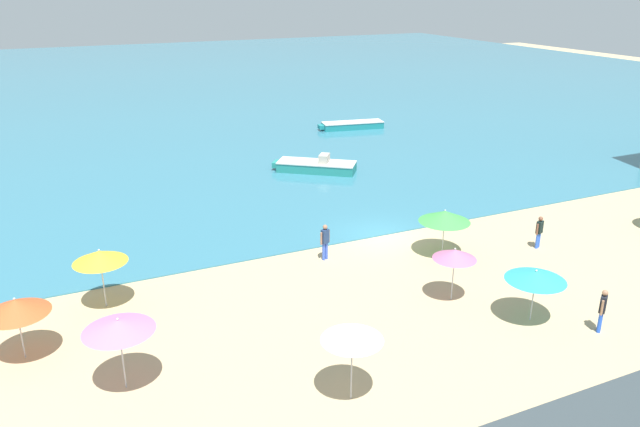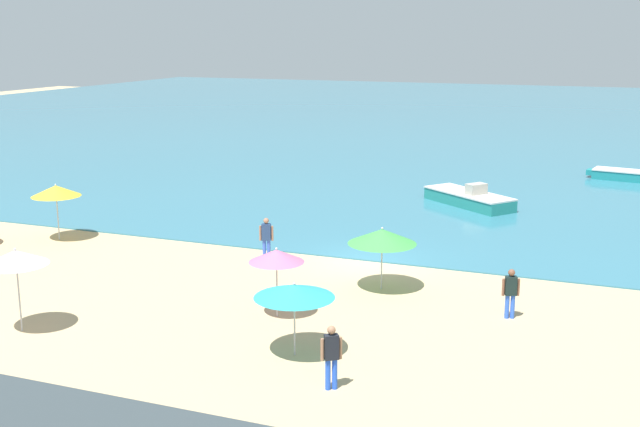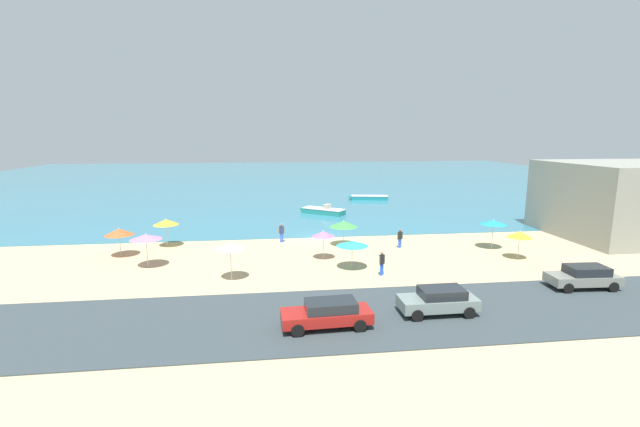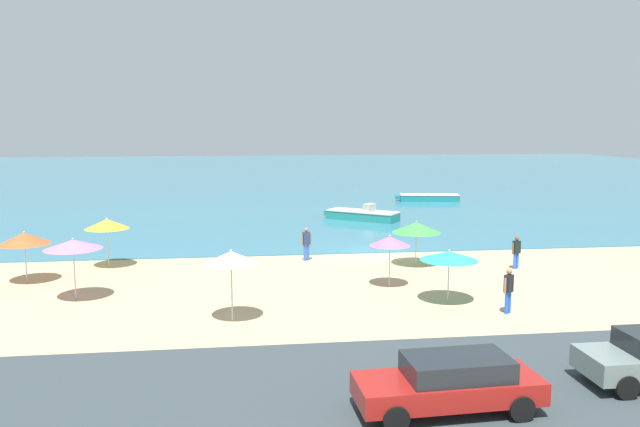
{
  "view_description": "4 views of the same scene",
  "coord_description": "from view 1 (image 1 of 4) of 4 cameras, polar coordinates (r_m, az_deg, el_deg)",
  "views": [
    {
      "loc": [
        -15.32,
        -25.62,
        12.4
      ],
      "look_at": [
        -3.88,
        -0.94,
        2.18
      ],
      "focal_mm": 35.0,
      "sensor_mm": 36.0,
      "label": 1
    },
    {
      "loc": [
        9.48,
        -29.48,
        9.05
      ],
      "look_at": [
        -2.8,
        1.93,
        1.32
      ],
      "focal_mm": 45.0,
      "sensor_mm": 36.0,
      "label": 2
    },
    {
      "loc": [
        -4.99,
        -39.3,
        9.71
      ],
      "look_at": [
        0.17,
        2.32,
        1.89
      ],
      "focal_mm": 24.0,
      "sensor_mm": 36.0,
      "label": 3
    },
    {
      "loc": [
        -7.11,
        -33.26,
        7.08
      ],
      "look_at": [
        -2.61,
        2.52,
        1.93
      ],
      "focal_mm": 35.0,
      "sensor_mm": 36.0,
      "label": 4
    }
  ],
  "objects": [
    {
      "name": "ground_plane",
      "position": [
        32.33,
        5.55,
        -2.08
      ],
      "size": [
        160.0,
        160.0,
        0.0
      ],
      "primitive_type": "plane",
      "color": "tan"
    },
    {
      "name": "beach_umbrella_1",
      "position": [
        25.04,
        19.13,
        -5.41
      ],
      "size": [
        2.31,
        2.31,
        2.17
      ],
      "color": "#B2B2B7",
      "rests_on": "ground_plane"
    },
    {
      "name": "beach_umbrella_8",
      "position": [
        25.73,
        12.22,
        -3.66
      ],
      "size": [
        1.79,
        1.79,
        2.32
      ],
      "color": "#B2B2B7",
      "rests_on": "ground_plane"
    },
    {
      "name": "bather_0",
      "position": [
        32.29,
        19.41,
        -1.47
      ],
      "size": [
        0.54,
        0.33,
        1.65
      ],
      "color": "blue",
      "rests_on": "ground_plane"
    },
    {
      "name": "bather_2",
      "position": [
        29.17,
        0.46,
        -2.44
      ],
      "size": [
        0.55,
        0.32,
        1.76
      ],
      "color": "blue",
      "rests_on": "ground_plane"
    },
    {
      "name": "skiff_offshore",
      "position": [
        42.84,
        -0.36,
        4.36
      ],
      "size": [
        5.39,
        4.65,
        1.25
      ],
      "color": "teal",
      "rests_on": "sea"
    },
    {
      "name": "beach_umbrella_0",
      "position": [
        29.95,
        11.33,
        -0.25
      ],
      "size": [
        2.45,
        2.45,
        2.29
      ],
      "color": "#B2B2B7",
      "rests_on": "ground_plane"
    },
    {
      "name": "beach_umbrella_4",
      "position": [
        23.73,
        -26.06,
        -7.64
      ],
      "size": [
        2.24,
        2.24,
        2.35
      ],
      "color": "#B2B2B7",
      "rests_on": "ground_plane"
    },
    {
      "name": "beach_umbrella_6",
      "position": [
        19.24,
        2.96,
        -10.89
      ],
      "size": [
        1.95,
        1.95,
        2.66
      ],
      "color": "#B2B2B7",
      "rests_on": "ground_plane"
    },
    {
      "name": "sea",
      "position": [
        82.99,
        -14.23,
        11.39
      ],
      "size": [
        150.0,
        110.0,
        0.05
      ],
      "primitive_type": "cube",
      "color": "teal",
      "rests_on": "ground_plane"
    },
    {
      "name": "beach_umbrella_5",
      "position": [
        26.06,
        -19.5,
        -3.72
      ],
      "size": [
        2.14,
        2.14,
        2.51
      ],
      "color": "#B2B2B7",
      "rests_on": "ground_plane"
    },
    {
      "name": "skiff_nearshore",
      "position": [
        55.66,
        2.93,
        8.07
      ],
      "size": [
        5.9,
        2.42,
        0.63
      ],
      "color": "teal",
      "rests_on": "sea"
    },
    {
      "name": "bather_1",
      "position": [
        25.63,
        24.41,
        -7.91
      ],
      "size": [
        0.48,
        0.39,
        1.73
      ],
      "color": "blue",
      "rests_on": "ground_plane"
    },
    {
      "name": "beach_umbrella_7",
      "position": [
        20.71,
        -17.96,
        -9.71
      ],
      "size": [
        2.28,
        2.28,
        2.57
      ],
      "color": "#B2B2B7",
      "rests_on": "ground_plane"
    }
  ]
}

